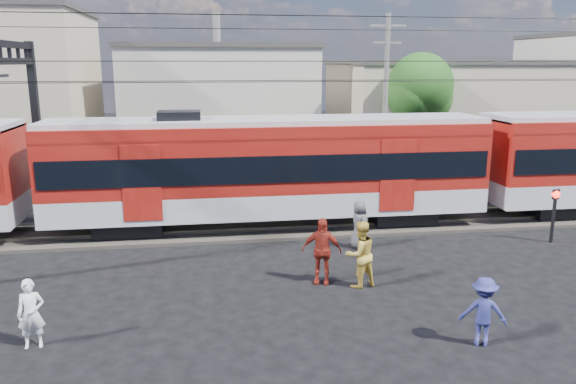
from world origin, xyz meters
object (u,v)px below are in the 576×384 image
crossing_signal (555,206)px  pedestrian_a (31,314)px  commuter_train (275,166)px  pedestrian_c (483,312)px

crossing_signal → pedestrian_a: bearing=-162.0°
pedestrian_a → crossing_signal: crossing_signal is taller
commuter_train → crossing_signal: bearing=-18.8°
pedestrian_a → pedestrian_c: bearing=-15.2°
pedestrian_c → crossing_signal: crossing_signal is taller
pedestrian_c → crossing_signal: bearing=-112.8°
pedestrian_a → pedestrian_c: (9.86, -1.37, 0.00)m
commuter_train → pedestrian_a: (-6.44, -8.33, -1.61)m
commuter_train → pedestrian_c: (3.42, -9.70, -1.61)m
pedestrian_c → crossing_signal: size_ratio=0.83×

